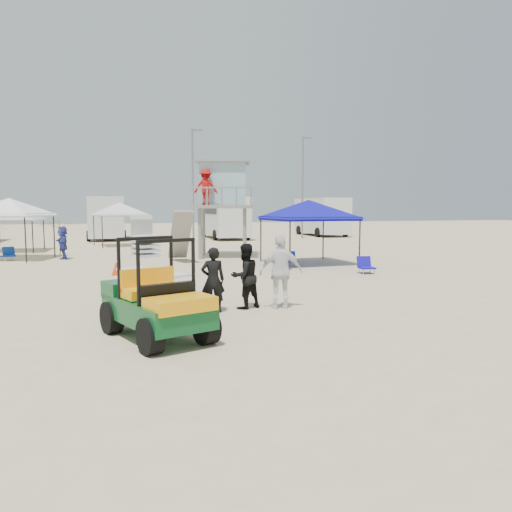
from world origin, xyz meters
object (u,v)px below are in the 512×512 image
object	(u,v)px
utility_cart	(156,293)
lifeguard_tower	(221,187)
man_left	(213,280)
surf_trailer	(146,279)
canopy_blue	(308,203)

from	to	relation	value
utility_cart	lifeguard_tower	bearing A→B (deg)	72.80
lifeguard_tower	man_left	bearing A→B (deg)	-103.53
man_left	lifeguard_tower	bearing A→B (deg)	-100.06
surf_trailer	man_left	bearing A→B (deg)	-11.19
surf_trailer	canopy_blue	distance (m)	11.49
utility_cart	lifeguard_tower	size ratio (longest dim) A/B	0.59
surf_trailer	utility_cart	bearing A→B (deg)	-90.10
man_left	surf_trailer	bearing A→B (deg)	-7.71
lifeguard_tower	canopy_blue	bearing A→B (deg)	-54.98
canopy_blue	surf_trailer	bearing A→B (deg)	-131.93
surf_trailer	man_left	size ratio (longest dim) A/B	1.61
lifeguard_tower	canopy_blue	xyz separation A→B (m)	(2.95, -4.20, -0.81)
surf_trailer	lifeguard_tower	distance (m)	13.72
canopy_blue	lifeguard_tower	bearing A→B (deg)	125.02
canopy_blue	man_left	bearing A→B (deg)	-124.74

